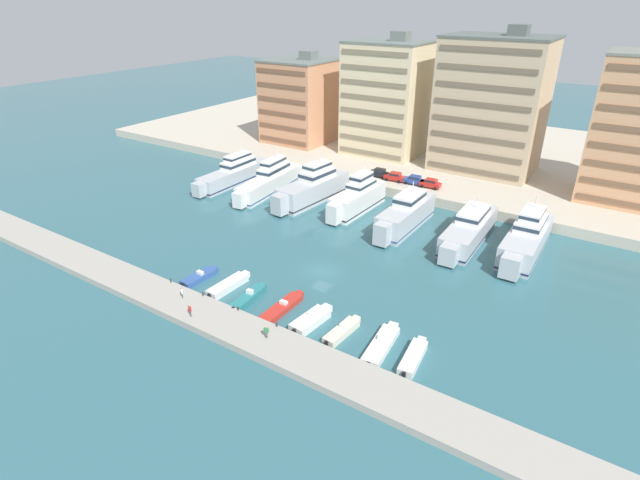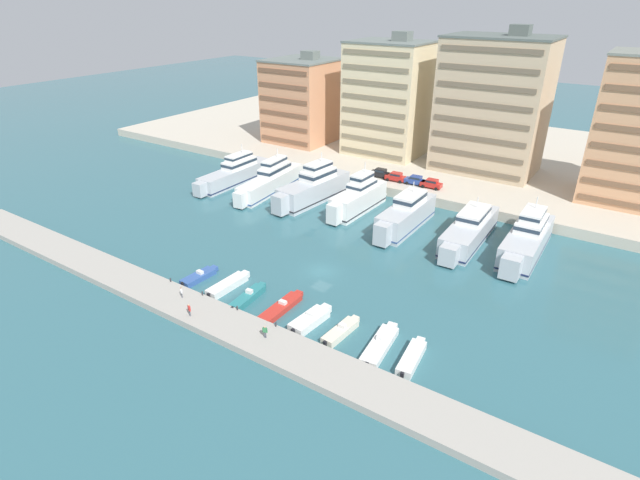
# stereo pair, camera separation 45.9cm
# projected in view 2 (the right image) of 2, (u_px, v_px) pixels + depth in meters

# --- Properties ---
(ground_plane) EXTENTS (400.00, 400.00, 0.00)m
(ground_plane) POSITION_uv_depth(u_px,v_px,m) (321.00, 271.00, 71.90)
(ground_plane) COLOR #336670
(quay_promenade) EXTENTS (180.00, 70.00, 1.86)m
(quay_promenade) POSITION_uv_depth(u_px,v_px,m) (473.00, 154.00, 121.34)
(quay_promenade) COLOR beige
(quay_promenade) RESTS_ON ground
(pier_dock) EXTENTS (120.00, 5.68, 0.88)m
(pier_dock) POSITION_uv_depth(u_px,v_px,m) (239.00, 330.00, 58.62)
(pier_dock) COLOR #A8A399
(pier_dock) RESTS_ON ground
(yacht_silver_far_left) EXTENTS (4.06, 21.44, 7.69)m
(yacht_silver_far_left) POSITION_uv_depth(u_px,v_px,m) (235.00, 173.00, 104.69)
(yacht_silver_far_left) COLOR silver
(yacht_silver_far_left) RESTS_ON ground
(yacht_white_left) EXTENTS (5.49, 21.82, 8.24)m
(yacht_white_left) POSITION_uv_depth(u_px,v_px,m) (271.00, 180.00, 100.03)
(yacht_white_left) COLOR white
(yacht_white_left) RESTS_ON ground
(yacht_silver_mid_left) EXTENTS (6.20, 20.09, 9.09)m
(yacht_silver_mid_left) POSITION_uv_depth(u_px,v_px,m) (313.00, 187.00, 95.22)
(yacht_silver_mid_left) COLOR silver
(yacht_silver_mid_left) RESTS_ON ground
(yacht_white_center_left) EXTENTS (4.35, 16.86, 8.69)m
(yacht_white_center_left) POSITION_uv_depth(u_px,v_px,m) (358.00, 198.00, 90.78)
(yacht_white_center_left) COLOR white
(yacht_white_center_left) RESTS_ON ground
(yacht_silver_center) EXTENTS (4.36, 18.19, 7.62)m
(yacht_silver_center) POSITION_uv_depth(u_px,v_px,m) (406.00, 215.00, 84.17)
(yacht_silver_center) COLOR silver
(yacht_silver_center) RESTS_ON ground
(yacht_silver_center_right) EXTENTS (5.06, 20.50, 6.83)m
(yacht_silver_center_right) POSITION_uv_depth(u_px,v_px,m) (469.00, 230.00, 79.66)
(yacht_silver_center_right) COLOR silver
(yacht_silver_center_right) RESTS_ON ground
(yacht_silver_mid_right) EXTENTS (5.10, 19.98, 8.51)m
(yacht_silver_mid_right) POSITION_uv_depth(u_px,v_px,m) (527.00, 239.00, 75.84)
(yacht_silver_mid_right) COLOR silver
(yacht_silver_mid_right) RESTS_ON ground
(motorboat_blue_far_left) EXTENTS (2.03, 6.29, 1.19)m
(motorboat_blue_far_left) POSITION_uv_depth(u_px,v_px,m) (199.00, 276.00, 69.87)
(motorboat_blue_far_left) COLOR #33569E
(motorboat_blue_far_left) RESTS_ON ground
(motorboat_white_left) EXTENTS (2.02, 7.51, 1.00)m
(motorboat_white_left) POSITION_uv_depth(u_px,v_px,m) (228.00, 285.00, 67.68)
(motorboat_white_left) COLOR white
(motorboat_white_left) RESTS_ON ground
(motorboat_teal_mid_left) EXTENTS (2.13, 7.03, 1.45)m
(motorboat_teal_mid_left) POSITION_uv_depth(u_px,v_px,m) (248.00, 297.00, 64.97)
(motorboat_teal_mid_left) COLOR teal
(motorboat_teal_mid_left) RESTS_ON ground
(motorboat_red_center_left) EXTENTS (1.86, 8.21, 1.18)m
(motorboat_red_center_left) POSITION_uv_depth(u_px,v_px,m) (281.00, 307.00, 62.99)
(motorboat_red_center_left) COLOR red
(motorboat_red_center_left) RESTS_ON ground
(motorboat_white_center) EXTENTS (2.63, 6.82, 1.45)m
(motorboat_white_center) POSITION_uv_depth(u_px,v_px,m) (310.00, 320.00, 60.36)
(motorboat_white_center) COLOR white
(motorboat_white_center) RESTS_ON ground
(motorboat_cream_center_right) EXTENTS (1.97, 6.57, 1.33)m
(motorboat_cream_center_right) POSITION_uv_depth(u_px,v_px,m) (341.00, 331.00, 58.43)
(motorboat_cream_center_right) COLOR beige
(motorboat_cream_center_right) RESTS_ON ground
(motorboat_white_mid_right) EXTENTS (2.84, 8.47, 1.34)m
(motorboat_white_mid_right) POSITION_uv_depth(u_px,v_px,m) (380.00, 345.00, 56.23)
(motorboat_white_mid_right) COLOR white
(motorboat_white_mid_right) RESTS_ON ground
(motorboat_white_right) EXTENTS (2.35, 6.95, 0.99)m
(motorboat_white_right) POSITION_uv_depth(u_px,v_px,m) (412.00, 358.00, 54.15)
(motorboat_white_right) COLOR white
(motorboat_white_right) RESTS_ON ground
(car_black_far_left) EXTENTS (4.16, 2.03, 1.80)m
(car_black_far_left) POSITION_uv_depth(u_px,v_px,m) (380.00, 173.00, 102.61)
(car_black_far_left) COLOR black
(car_black_far_left) RESTS_ON quay_promenade
(car_red_left) EXTENTS (4.20, 2.13, 1.80)m
(car_red_left) POSITION_uv_depth(u_px,v_px,m) (396.00, 176.00, 100.48)
(car_red_left) COLOR red
(car_red_left) RESTS_ON quay_promenade
(car_blue_mid_left) EXTENTS (4.16, 2.03, 1.80)m
(car_blue_mid_left) POSITION_uv_depth(u_px,v_px,m) (415.00, 180.00, 98.63)
(car_blue_mid_left) COLOR #28428E
(car_blue_mid_left) RESTS_ON quay_promenade
(car_red_center_left) EXTENTS (4.14, 2.00, 1.80)m
(car_red_center_left) POSITION_uv_depth(u_px,v_px,m) (432.00, 183.00, 96.91)
(car_red_center_left) COLOR red
(car_red_center_left) RESTS_ON quay_promenade
(apartment_block_far_left) EXTENTS (15.56, 16.70, 21.86)m
(apartment_block_far_left) POSITION_uv_depth(u_px,v_px,m) (303.00, 100.00, 124.99)
(apartment_block_far_left) COLOR tan
(apartment_block_far_left) RESTS_ON quay_promenade
(apartment_block_left) EXTENTS (17.29, 14.23, 26.92)m
(apartment_block_left) POSITION_uv_depth(u_px,v_px,m) (388.00, 99.00, 113.53)
(apartment_block_left) COLOR beige
(apartment_block_left) RESTS_ON quay_promenade
(apartment_block_mid_left) EXTENTS (20.76, 14.91, 28.90)m
(apartment_block_mid_left) POSITION_uv_depth(u_px,v_px,m) (493.00, 106.00, 101.83)
(apartment_block_mid_left) COLOR #C6AD89
(apartment_block_mid_left) RESTS_ON quay_promenade
(pedestrian_near_edge) EXTENTS (0.50, 0.44, 1.59)m
(pedestrian_near_edge) POSITION_uv_depth(u_px,v_px,m) (181.00, 291.00, 63.72)
(pedestrian_near_edge) COLOR #4C515B
(pedestrian_near_edge) RESTS_ON pier_dock
(pedestrian_mid_deck) EXTENTS (0.58, 0.35, 1.59)m
(pedestrian_mid_deck) POSITION_uv_depth(u_px,v_px,m) (265.00, 331.00, 56.25)
(pedestrian_mid_deck) COLOR #4C515B
(pedestrian_mid_deck) RESTS_ON pier_dock
(pedestrian_far_side) EXTENTS (0.61, 0.39, 1.68)m
(pedestrian_far_side) POSITION_uv_depth(u_px,v_px,m) (189.00, 309.00, 60.06)
(pedestrian_far_side) COLOR #4C515B
(pedestrian_far_side) RESTS_ON pier_dock
(bollard_west) EXTENTS (0.20, 0.20, 0.61)m
(bollard_west) POSITION_uv_depth(u_px,v_px,m) (171.00, 280.00, 67.48)
(bollard_west) COLOR #2D2D33
(bollard_west) RESTS_ON pier_dock
(bollard_west_mid) EXTENTS (0.20, 0.20, 0.61)m
(bollard_west_mid) POSITION_uv_depth(u_px,v_px,m) (202.00, 293.00, 64.47)
(bollard_west_mid) COLOR #2D2D33
(bollard_west_mid) RESTS_ON pier_dock
(bollard_east_mid) EXTENTS (0.20, 0.20, 0.61)m
(bollard_east_mid) POSITION_uv_depth(u_px,v_px,m) (237.00, 308.00, 61.46)
(bollard_east_mid) COLOR #2D2D33
(bollard_east_mid) RESTS_ON pier_dock
(bollard_east) EXTENTS (0.20, 0.20, 0.61)m
(bollard_east) POSITION_uv_depth(u_px,v_px,m) (276.00, 324.00, 58.46)
(bollard_east) COLOR #2D2D33
(bollard_east) RESTS_ON pier_dock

